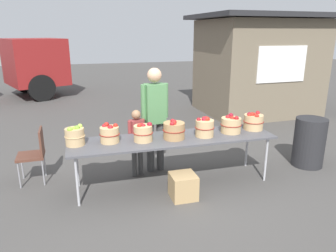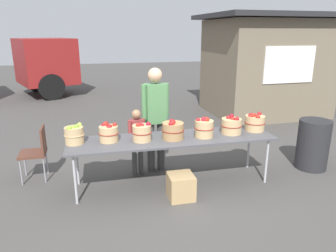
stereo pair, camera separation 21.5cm
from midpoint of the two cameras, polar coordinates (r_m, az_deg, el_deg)
ground_plane at (r=5.05m, az=2.02°, el=-10.26°), size 40.00×40.00×0.00m
market_table at (r=4.76m, az=2.11°, el=-2.56°), size 3.10×0.76×0.75m
apple_basket_green_0 at (r=4.64m, az=-15.29°, el=-1.48°), size 0.28×0.28×0.29m
apple_basket_red_0 at (r=4.63m, az=-9.36°, el=-1.22°), size 0.29×0.29×0.28m
apple_basket_red_1 at (r=4.60m, az=-3.40°, el=-1.15°), size 0.29×0.29×0.28m
apple_basket_red_2 at (r=4.68m, az=2.25°, el=-0.78°), size 0.34×0.34×0.30m
apple_basket_red_3 at (r=4.81m, az=7.81°, el=-0.30°), size 0.30×0.30×0.31m
apple_basket_red_4 at (r=5.05m, az=12.58°, el=0.11°), size 0.33×0.33×0.29m
apple_basket_red_5 at (r=5.29m, az=16.51°, el=0.61°), size 0.33×0.33×0.30m
vendor_adult at (r=5.16m, az=-1.09°, el=2.54°), size 0.46×0.26×1.74m
child_customer at (r=5.10m, az=-4.43°, el=-2.03°), size 0.28×0.20×1.11m
food_kiosk at (r=9.54m, az=17.80°, el=10.49°), size 3.60×3.02×2.74m
folding_chair at (r=5.36m, az=-21.51°, el=-3.91°), size 0.41×0.41×0.86m
trash_barrel at (r=6.01m, az=25.62°, el=-3.02°), size 0.53×0.53×0.86m
produce_crate at (r=4.57m, az=3.71°, el=-10.84°), size 0.36×0.36×0.36m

